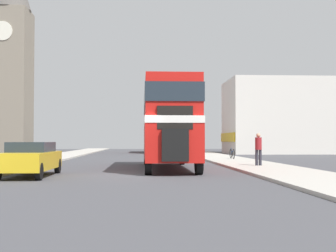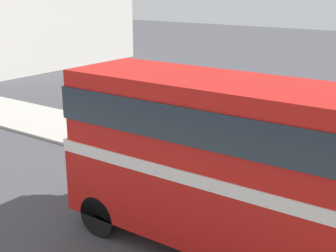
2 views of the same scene
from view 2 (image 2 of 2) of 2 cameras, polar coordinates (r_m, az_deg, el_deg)
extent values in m
cube|color=red|center=(10.68, 12.20, -10.65)|extent=(2.41, 10.19, 1.63)
cube|color=white|center=(10.28, 12.53, -5.87)|extent=(2.43, 10.25, 0.30)
cube|color=red|center=(9.93, 12.91, -0.33)|extent=(2.36, 9.99, 1.78)
cube|color=#232D38|center=(9.90, 12.95, 0.16)|extent=(2.43, 10.09, 0.80)
cylinder|color=black|center=(12.29, -8.36, -10.72)|extent=(0.28, 1.09, 1.09)
cylinder|color=black|center=(13.73, -2.19, -7.45)|extent=(0.28, 1.09, 1.09)
cylinder|color=#282833|center=(15.27, 17.02, -5.67)|extent=(0.16, 0.16, 0.83)
cylinder|color=#282833|center=(15.44, 17.25, -5.44)|extent=(0.16, 0.16, 0.83)
cylinder|color=maroon|center=(15.10, 17.38, -2.95)|extent=(0.34, 0.34, 0.66)
sphere|color=tan|center=(14.96, 17.52, -1.36)|extent=(0.22, 0.22, 0.22)
torus|color=black|center=(19.88, -6.78, 0.05)|extent=(0.05, 0.71, 0.71)
torus|color=black|center=(20.58, -8.95, 0.55)|extent=(0.05, 0.71, 0.71)
cylinder|color=#234C93|center=(20.18, -7.90, 0.71)|extent=(0.04, 1.06, 0.34)
cylinder|color=#234C93|center=(20.42, -8.68, 1.05)|extent=(0.04, 0.04, 0.43)
cube|color=silver|center=(39.63, -16.48, 13.18)|extent=(15.27, 8.38, 8.14)
camera|label=1|loc=(22.10, 100.86, -16.33)|focal=50.00mm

